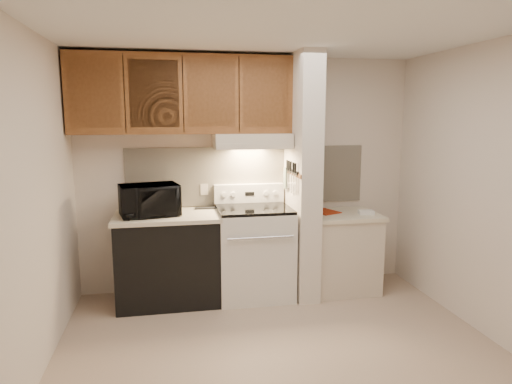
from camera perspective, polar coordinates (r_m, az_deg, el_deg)
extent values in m
plane|color=tan|center=(3.94, 3.01, -18.97)|extent=(3.60, 3.60, 0.00)
plane|color=white|center=(3.52, 3.38, 19.69)|extent=(3.60, 3.60, 0.00)
cube|color=beige|center=(4.97, -1.01, 2.24)|extent=(3.60, 2.50, 0.02)
cube|color=beige|center=(3.55, -26.31, -1.66)|extent=(0.02, 3.00, 2.50)
cube|color=beige|center=(4.32, 27.02, 0.12)|extent=(0.02, 3.00, 2.50)
cube|color=beige|center=(4.96, -0.98, 2.05)|extent=(2.60, 0.02, 0.63)
cube|color=silver|center=(4.81, -0.27, -7.66)|extent=(0.76, 0.65, 0.92)
cube|color=black|center=(4.50, 0.48, -8.33)|extent=(0.50, 0.01, 0.30)
cylinder|color=silver|center=(4.40, 0.58, -5.75)|extent=(0.65, 0.02, 0.02)
cube|color=black|center=(4.69, -0.27, -2.10)|extent=(0.74, 0.64, 0.03)
cube|color=silver|center=(4.94, -0.88, -0.14)|extent=(0.76, 0.08, 0.20)
cube|color=black|center=(4.90, -0.80, -0.22)|extent=(0.10, 0.01, 0.04)
cylinder|color=silver|center=(4.86, -4.04, -0.33)|extent=(0.05, 0.02, 0.05)
cylinder|color=silver|center=(4.87, -2.88, -0.30)|extent=(0.05, 0.02, 0.05)
cylinder|color=silver|center=(4.93, 1.27, -0.16)|extent=(0.05, 0.02, 0.05)
cylinder|color=silver|center=(4.96, 2.40, -0.13)|extent=(0.05, 0.02, 0.05)
cube|color=black|center=(4.75, -10.90, -8.36)|extent=(1.00, 0.63, 0.87)
cube|color=beige|center=(4.63, -11.08, -2.99)|extent=(1.04, 0.67, 0.04)
cube|color=black|center=(4.83, -6.34, -2.01)|extent=(0.23, 0.09, 0.02)
cylinder|color=#1D5F5B|center=(4.53, -15.53, -2.52)|extent=(0.11, 0.11, 0.10)
cube|color=beige|center=(4.91, -6.48, 0.32)|extent=(0.08, 0.01, 0.12)
imported|color=black|center=(4.58, -13.20, -0.99)|extent=(0.62, 0.48, 0.31)
cube|color=beige|center=(4.75, 5.80, 1.86)|extent=(0.22, 0.70, 2.50)
cube|color=brown|center=(4.71, 4.45, 2.43)|extent=(0.01, 0.70, 0.04)
cube|color=black|center=(4.66, 4.55, 2.60)|extent=(0.02, 0.42, 0.04)
cube|color=silver|center=(4.51, 4.94, 1.08)|extent=(0.01, 0.03, 0.16)
cylinder|color=black|center=(4.50, 4.94, 2.99)|extent=(0.02, 0.02, 0.10)
cube|color=silver|center=(4.58, 4.70, 1.09)|extent=(0.01, 0.04, 0.18)
cylinder|color=black|center=(4.57, 4.68, 3.10)|extent=(0.02, 0.02, 0.10)
cube|color=silver|center=(4.66, 4.43, 1.11)|extent=(0.01, 0.04, 0.20)
cylinder|color=black|center=(4.66, 4.37, 3.22)|extent=(0.02, 0.02, 0.10)
cube|color=silver|center=(4.74, 4.17, 1.49)|extent=(0.01, 0.04, 0.16)
cylinder|color=black|center=(4.74, 4.13, 3.32)|extent=(0.02, 0.02, 0.10)
cube|color=silver|center=(4.81, 3.92, 1.50)|extent=(0.01, 0.04, 0.18)
cylinder|color=black|center=(4.81, 3.91, 3.41)|extent=(0.02, 0.02, 0.10)
cube|color=gray|center=(4.88, 3.73, 1.75)|extent=(0.03, 0.09, 0.22)
cube|color=beige|center=(5.08, 10.66, -7.53)|extent=(0.70, 0.60, 0.81)
cube|color=beige|center=(4.97, 10.81, -2.84)|extent=(0.74, 0.64, 0.04)
cube|color=#97270C|center=(5.00, 8.56, -2.41)|extent=(0.32, 0.37, 0.01)
cube|color=white|center=(4.96, 13.61, -2.48)|extent=(0.17, 0.13, 0.04)
cube|color=beige|center=(4.72, -0.56, 6.43)|extent=(0.78, 0.44, 0.15)
cube|color=beige|center=(4.52, -0.08, 5.73)|extent=(0.78, 0.04, 0.06)
cube|color=brown|center=(4.69, -9.17, 11.91)|extent=(2.18, 0.33, 0.77)
cube|color=brown|center=(4.58, -19.60, 11.56)|extent=(0.46, 0.01, 0.63)
cube|color=black|center=(4.55, -16.14, 11.75)|extent=(0.01, 0.01, 0.73)
cube|color=brown|center=(4.53, -12.63, 11.90)|extent=(0.46, 0.01, 0.63)
cube|color=black|center=(4.53, -9.11, 12.01)|extent=(0.01, 0.01, 0.73)
cube|color=brown|center=(4.55, -5.60, 12.07)|extent=(0.46, 0.01, 0.63)
cube|color=black|center=(4.58, -2.13, 12.09)|extent=(0.01, 0.01, 0.73)
cube|color=brown|center=(4.63, 1.28, 12.06)|extent=(0.46, 0.01, 0.63)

